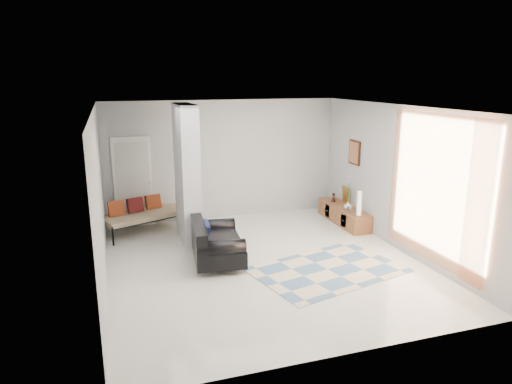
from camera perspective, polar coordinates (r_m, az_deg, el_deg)
name	(u,v)px	position (r m, az deg, el deg)	size (l,w,h in m)	color
floor	(264,263)	(8.45, 1.01, -8.84)	(6.00, 6.00, 0.00)	white
ceiling	(265,108)	(7.79, 1.10, 10.48)	(6.00, 6.00, 0.00)	white
wall_back	(224,160)	(10.83, -4.08, 4.01)	(6.00, 6.00, 0.00)	#B1B3B6
wall_front	(349,248)	(5.38, 11.50, -6.82)	(6.00, 6.00, 0.00)	#B1B3B6
wall_left	(100,201)	(7.60, -18.97, -1.10)	(6.00, 6.00, 0.00)	#B1B3B6
wall_right	(399,178)	(9.24, 17.42, 1.64)	(6.00, 6.00, 0.00)	#B1B3B6
partition_column	(187,175)	(9.26, -8.63, 2.16)	(0.35, 1.20, 2.80)	silver
hallway_door	(133,182)	(10.57, -15.12, 1.21)	(0.85, 0.06, 2.04)	white
curtain	(435,190)	(8.30, 21.50, 0.28)	(2.55, 2.55, 0.00)	#D76F38
wall_art	(355,152)	(10.56, 12.22, 4.85)	(0.04, 0.45, 0.55)	#3E2010
media_console	(344,214)	(10.79, 10.89, -2.78)	(0.45, 1.80, 0.80)	brown
loveseat	(214,243)	(8.41, -5.25, -6.36)	(1.01, 1.56, 0.76)	silver
daybed	(144,213)	(10.25, -13.81, -2.62)	(2.01, 1.41, 0.77)	black
area_rug	(327,270)	(8.25, 8.93, -9.55)	(2.54, 1.69, 0.01)	beige
cylinder_lamp	(359,203)	(10.07, 12.80, -1.37)	(0.10, 0.10, 0.53)	white
bronze_figurine	(333,197)	(11.06, 9.66, -0.67)	(0.11, 0.11, 0.22)	black
vase	(348,206)	(10.47, 11.41, -1.68)	(0.18, 0.18, 0.19)	white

